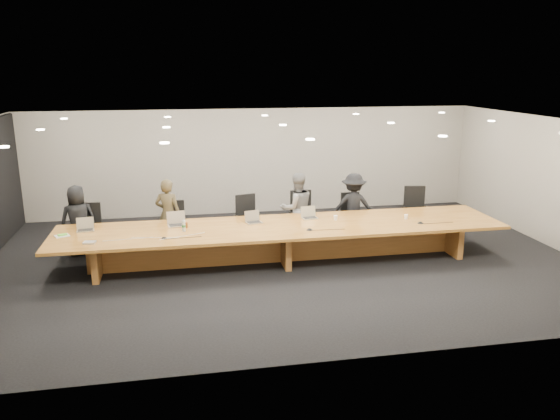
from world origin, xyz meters
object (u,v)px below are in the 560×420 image
(laptop_c, at_px, (254,217))
(person_a, at_px, (78,220))
(chair_left, at_px, (175,225))
(av_box, at_px, (89,242))
(chair_far_right, at_px, (416,211))
(mic_right, at_px, (420,223))
(mic_left, at_px, (164,238))
(laptop_b, at_px, (177,219))
(paper_cup_far, at_px, (406,217))
(conference_table, at_px, (283,237))
(chair_far_left, at_px, (89,229))
(person_b, at_px, (168,214))
(chair_right, at_px, (352,215))
(person_c, at_px, (297,208))
(paper_cup_near, at_px, (336,218))
(laptop_d, at_px, (310,213))
(amber_mug, at_px, (186,225))
(laptop_a, at_px, (85,225))
(water_bottle, at_px, (184,226))
(mic_center, at_px, (309,229))
(person_d, at_px, (353,206))
(chair_mid_left, at_px, (249,219))

(laptop_c, bearing_deg, person_a, 151.87)
(chair_left, xyz_separation_m, av_box, (-1.52, -1.66, 0.24))
(chair_far_right, distance_m, mic_right, 1.64)
(mic_left, bearing_deg, person_a, 137.23)
(laptop_b, xyz_separation_m, paper_cup_far, (4.75, -0.35, -0.10))
(conference_table, xyz_separation_m, chair_far_left, (-3.95, 1.25, 0.02))
(person_b, bearing_deg, chair_right, -157.94)
(chair_right, distance_m, person_b, 4.19)
(person_c, bearing_deg, paper_cup_near, 115.21)
(person_a, xyz_separation_m, laptop_b, (2.04, -0.87, 0.15))
(laptop_d, distance_m, amber_mug, 2.60)
(chair_far_left, relative_size, person_b, 0.69)
(laptop_a, xyz_separation_m, water_bottle, (1.89, -0.38, -0.02))
(laptop_d, height_order, mic_center, laptop_d)
(laptop_b, relative_size, paper_cup_near, 3.87)
(chair_far_right, relative_size, laptop_c, 3.71)
(laptop_a, bearing_deg, conference_table, -12.26)
(person_d, bearing_deg, chair_far_left, 14.76)
(chair_right, relative_size, person_c, 0.65)
(mic_left, relative_size, mic_right, 0.81)
(person_c, relative_size, mic_right, 12.26)
(person_d, bearing_deg, conference_table, 48.09)
(chair_left, height_order, amber_mug, chair_left)
(conference_table, xyz_separation_m, mic_left, (-2.35, -0.41, 0.24))
(laptop_d, bearing_deg, chair_mid_left, 136.47)
(chair_far_right, xyz_separation_m, water_bottle, (-5.37, -1.18, 0.27))
(chair_far_right, distance_m, av_box, 7.26)
(chair_left, relative_size, chair_far_right, 0.91)
(mic_right, bearing_deg, water_bottle, 175.97)
(laptop_a, bearing_deg, av_box, -83.88)
(laptop_c, bearing_deg, person_d, 7.49)
(chair_far_left, bearing_deg, chair_left, 4.67)
(person_c, distance_m, av_box, 4.51)
(paper_cup_near, bearing_deg, paper_cup_far, -7.21)
(person_a, distance_m, paper_cup_near, 5.40)
(conference_table, distance_m, paper_cup_far, 2.67)
(chair_far_right, bearing_deg, mic_center, -142.27)
(chair_left, distance_m, chair_mid_left, 1.65)
(person_a, height_order, av_box, person_a)
(laptop_a, xyz_separation_m, mic_right, (6.66, -0.72, -0.11))
(person_d, bearing_deg, chair_far_right, -167.86)
(chair_far_right, distance_m, person_b, 5.69)
(av_box, bearing_deg, laptop_a, 109.76)
(chair_far_right, xyz_separation_m, person_c, (-2.86, -0.02, 0.22))
(person_b, distance_m, water_bottle, 1.27)
(chair_mid_left, height_order, laptop_c, chair_mid_left)
(chair_left, distance_m, amber_mug, 1.04)
(chair_mid_left, xyz_separation_m, av_box, (-3.16, -1.79, 0.22))
(chair_far_left, relative_size, laptop_a, 3.31)
(conference_table, bearing_deg, person_d, 33.12)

